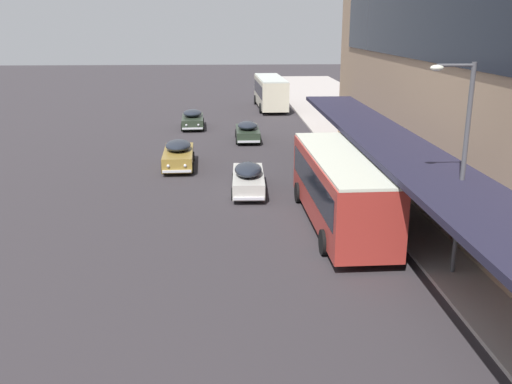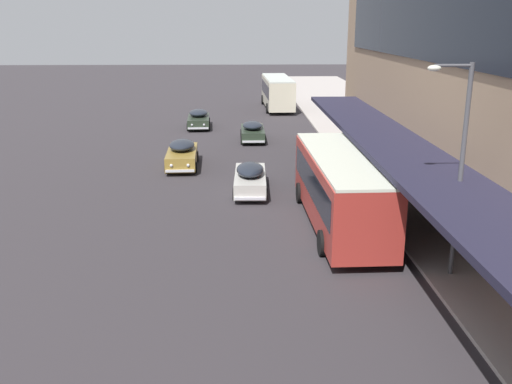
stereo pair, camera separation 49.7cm
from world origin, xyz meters
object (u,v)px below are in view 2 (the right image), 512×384
object	(u,v)px
transit_bus_kerbside_rear	(278,91)
sedan_oncoming_front	(253,131)
sedan_far_back	(199,119)
street_lamp	(458,157)
sedan_oncoming_rear	(182,154)
sedan_trailing_mid	(250,178)
transit_bus_kerbside_front	(340,186)

from	to	relation	value
transit_bus_kerbside_rear	sedan_oncoming_front	size ratio (longest dim) A/B	2.27
sedan_far_back	street_lamp	bearing A→B (deg)	-70.73
sedan_oncoming_rear	street_lamp	size ratio (longest dim) A/B	0.70
sedan_trailing_mid	street_lamp	size ratio (longest dim) A/B	0.69
sedan_oncoming_rear	transit_bus_kerbside_front	bearing A→B (deg)	-54.62
sedan_oncoming_rear	sedan_far_back	size ratio (longest dim) A/B	1.06
transit_bus_kerbside_front	sedan_trailing_mid	xyz separation A→B (m)	(-3.76, 5.36, -1.05)
transit_bus_kerbside_rear	sedan_trailing_mid	xyz separation A→B (m)	(-3.54, -30.44, -1.08)
sedan_oncoming_rear	sedan_far_back	bearing A→B (deg)	89.38
sedan_oncoming_front	sedan_trailing_mid	distance (m)	13.67
sedan_far_back	transit_bus_kerbside_rear	bearing A→B (deg)	55.84
transit_bus_kerbside_rear	street_lamp	xyz separation A→B (m)	(3.07, -41.17, 2.49)
sedan_trailing_mid	street_lamp	bearing A→B (deg)	-58.35
transit_bus_kerbside_front	transit_bus_kerbside_rear	bearing A→B (deg)	90.36
sedan_oncoming_rear	sedan_far_back	world-z (taller)	sedan_oncoming_rear
street_lamp	sedan_oncoming_rear	bearing A→B (deg)	123.08
transit_bus_kerbside_front	sedan_oncoming_rear	bearing A→B (deg)	125.38
transit_bus_kerbside_front	street_lamp	distance (m)	6.58
sedan_oncoming_front	street_lamp	xyz separation A→B (m)	(6.11, -24.39, 3.60)
sedan_far_back	sedan_trailing_mid	size ratio (longest dim) A/B	0.96
sedan_oncoming_front	sedan_trailing_mid	size ratio (longest dim) A/B	0.91
sedan_oncoming_front	sedan_far_back	xyz separation A→B (m)	(-4.44, 5.78, 0.02)
sedan_trailing_mid	transit_bus_kerbside_rear	bearing A→B (deg)	83.37
sedan_trailing_mid	sedan_oncoming_front	bearing A→B (deg)	87.88
transit_bus_kerbside_rear	street_lamp	world-z (taller)	street_lamp
street_lamp	transit_bus_kerbside_front	bearing A→B (deg)	117.96
sedan_oncoming_rear	sedan_far_back	xyz separation A→B (m)	(0.15, 13.75, -0.05)
transit_bus_kerbside_front	sedan_oncoming_rear	distance (m)	13.58
sedan_far_back	street_lamp	world-z (taller)	street_lamp
transit_bus_kerbside_rear	sedan_far_back	size ratio (longest dim) A/B	2.14
transit_bus_kerbside_rear	sedan_far_back	xyz separation A→B (m)	(-7.47, -11.01, -1.10)
transit_bus_kerbside_front	sedan_oncoming_front	xyz separation A→B (m)	(-3.25, 19.02, -1.09)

